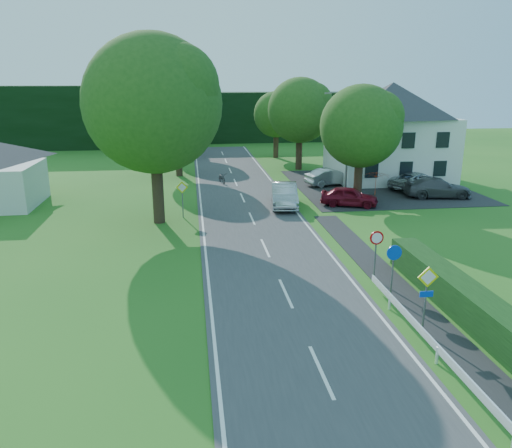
{
  "coord_description": "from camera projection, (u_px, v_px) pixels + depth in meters",
  "views": [
    {
      "loc": [
        -3.82,
        -7.42,
        8.92
      ],
      "look_at": [
        -0.51,
        17.99,
        1.42
      ],
      "focal_mm": 35.0,
      "sensor_mm": 36.0,
      "label": 1
    }
  ],
  "objects": [
    {
      "name": "treeline_right",
      "position": [
        271.0,
        117.0,
        72.86
      ],
      "size": [
        30.0,
        5.0,
        7.0
      ],
      "primitive_type": "cube",
      "color": "black",
      "rests_on": "ground"
    },
    {
      "name": "parked_car_silver_b",
      "position": [
        417.0,
        181.0,
        41.27
      ],
      "size": [
        5.7,
        4.51,
        1.44
      ],
      "primitive_type": "imported",
      "rotation": [
        0.0,
        0.0,
        2.05
      ],
      "color": "#A4A5AB",
      "rests_on": "parking_pad"
    },
    {
      "name": "streetlight",
      "position": [
        346.0,
        139.0,
        38.33
      ],
      "size": [
        2.03,
        0.18,
        8.0
      ],
      "color": "slate",
      "rests_on": "ground"
    },
    {
      "name": "sign_priority_right",
      "position": [
        427.0,
        288.0,
        17.66
      ],
      "size": [
        0.78,
        0.09,
        2.59
      ],
      "color": "slate",
      "rests_on": "ground"
    },
    {
      "name": "line_edge_right",
      "position": [
        315.0,
        235.0,
        29.46
      ],
      "size": [
        0.12,
        80.0,
        0.01
      ],
      "primitive_type": "cube",
      "color": "white",
      "rests_on": "road"
    },
    {
      "name": "moving_car",
      "position": [
        284.0,
        195.0,
        35.81
      ],
      "size": [
        2.41,
        5.28,
        1.68
      ],
      "primitive_type": "imported",
      "rotation": [
        0.0,
        0.0,
        -0.13
      ],
      "color": "#B0B0B5",
      "rests_on": "road"
    },
    {
      "name": "parasol",
      "position": [
        376.0,
        183.0,
        39.14
      ],
      "size": [
        2.54,
        2.57,
        1.89
      ],
      "primitive_type": "imported",
      "rotation": [
        0.0,
        0.0,
        0.26
      ],
      "color": "red",
      "rests_on": "parking_pad"
    },
    {
      "name": "tree_left_back",
      "position": [
        184.0,
        122.0,
        57.83
      ],
      "size": [
        6.6,
        6.6,
        8.07
      ],
      "primitive_type": null,
      "color": "#234D17",
      "rests_on": "ground"
    },
    {
      "name": "line_centre",
      "position": [
        260.0,
        237.0,
        29.06
      ],
      "size": [
        0.12,
        80.0,
        0.01
      ],
      "primitive_type": null,
      "color": "white",
      "rests_on": "road"
    },
    {
      "name": "tree_main",
      "position": [
        154.0,
        131.0,
        30.5
      ],
      "size": [
        9.4,
        9.4,
        11.64
      ],
      "primitive_type": null,
      "color": "#234D17",
      "rests_on": "ground"
    },
    {
      "name": "road",
      "position": [
        260.0,
        237.0,
        29.06
      ],
      "size": [
        7.0,
        80.0,
        0.04
      ],
      "primitive_type": "cube",
      "color": "#3D3D40",
      "rests_on": "ground"
    },
    {
      "name": "motorcycle",
      "position": [
        222.0,
        178.0,
        43.9
      ],
      "size": [
        0.98,
        1.81,
        0.9
      ],
      "primitive_type": "imported",
      "rotation": [
        0.0,
        0.0,
        0.23
      ],
      "color": "black",
      "rests_on": "road"
    },
    {
      "name": "parking_pad",
      "position": [
        377.0,
        186.0,
        42.92
      ],
      "size": [
        14.0,
        16.0,
        0.04
      ],
      "primitive_type": "cube",
      "color": "black",
      "rests_on": "ground"
    },
    {
      "name": "parked_car_silver_a",
      "position": [
        331.0,
        177.0,
        42.91
      ],
      "size": [
        4.66,
        2.72,
        1.45
      ],
      "primitive_type": "imported",
      "rotation": [
        0.0,
        0.0,
        1.86
      ],
      "color": "#A0A0A4",
      "rests_on": "parking_pad"
    },
    {
      "name": "sign_speed_limit",
      "position": [
        376.0,
        244.0,
        22.42
      ],
      "size": [
        0.64,
        0.11,
        2.37
      ],
      "color": "slate",
      "rests_on": "ground"
    },
    {
      "name": "parked_car_red",
      "position": [
        349.0,
        196.0,
        35.97
      ],
      "size": [
        4.39,
        2.95,
        1.39
      ],
      "primitive_type": "imported",
      "rotation": [
        0.0,
        0.0,
        1.22
      ],
      "color": "maroon",
      "rests_on": "parking_pad"
    },
    {
      "name": "sign_priority_left",
      "position": [
        182.0,
        192.0,
        32.77
      ],
      "size": [
        0.78,
        0.09,
        2.44
      ],
      "color": "slate",
      "rests_on": "ground"
    },
    {
      "name": "line_edge_left",
      "position": [
        204.0,
        239.0,
        28.65
      ],
      "size": [
        0.12,
        80.0,
        0.01
      ],
      "primitive_type": "cube",
      "color": "white",
      "rests_on": "road"
    },
    {
      "name": "treeline_left",
      "position": [
        2.0,
        118.0,
        64.45
      ],
      "size": [
        44.0,
        6.0,
        8.0
      ],
      "primitive_type": "cube",
      "color": "black",
      "rests_on": "ground"
    },
    {
      "name": "tree_right_mid",
      "position": [
        360.0,
        144.0,
        36.53
      ],
      "size": [
        7.0,
        7.0,
        8.58
      ],
      "primitive_type": null,
      "color": "#234D17",
      "rests_on": "ground"
    },
    {
      "name": "parked_car_grey",
      "position": [
        438.0,
        188.0,
        38.55
      ],
      "size": [
        5.29,
        2.7,
        1.47
      ],
      "primitive_type": "imported",
      "rotation": [
        0.0,
        0.0,
        1.44
      ],
      "color": "#4B4A4F",
      "rests_on": "parking_pad"
    },
    {
      "name": "sign_roundabout",
      "position": [
        393.0,
        261.0,
        20.55
      ],
      "size": [
        0.64,
        0.08,
        2.37
      ],
      "color": "slate",
      "rests_on": "ground"
    },
    {
      "name": "house_white",
      "position": [
        390.0,
        131.0,
        44.8
      ],
      "size": [
        10.6,
        8.4,
        8.6
      ],
      "color": "white",
      "rests_on": "ground"
    },
    {
      "name": "tree_left_far",
      "position": [
        178.0,
        130.0,
        46.28
      ],
      "size": [
        7.0,
        7.0,
        8.58
      ],
      "primitive_type": null,
      "color": "#234D17",
      "rests_on": "ground"
    },
    {
      "name": "tree_right_far",
      "position": [
        300.0,
        124.0,
        49.6
      ],
      "size": [
        7.4,
        7.4,
        9.09
      ],
      "primitive_type": null,
      "color": "#234D17",
      "rests_on": "ground"
    },
    {
      "name": "tree_right_back",
      "position": [
        276.0,
        125.0,
        57.3
      ],
      "size": [
        6.2,
        6.2,
        7.56
      ],
      "primitive_type": null,
      "color": "#234D17",
      "rests_on": "ground"
    }
  ]
}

